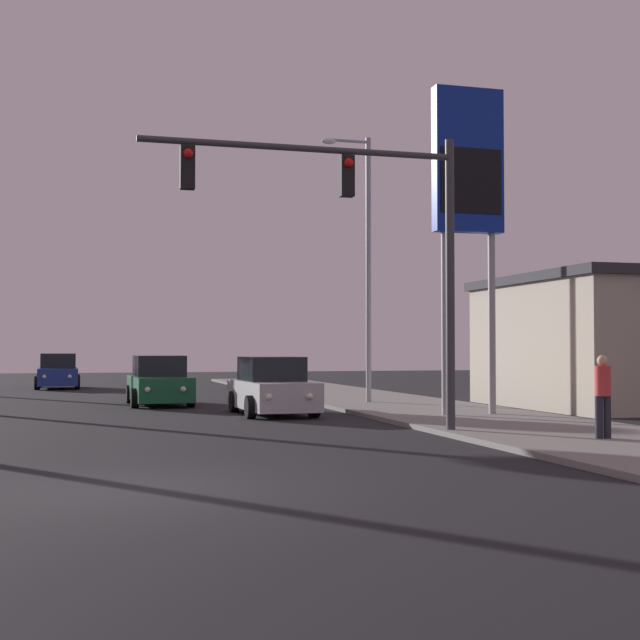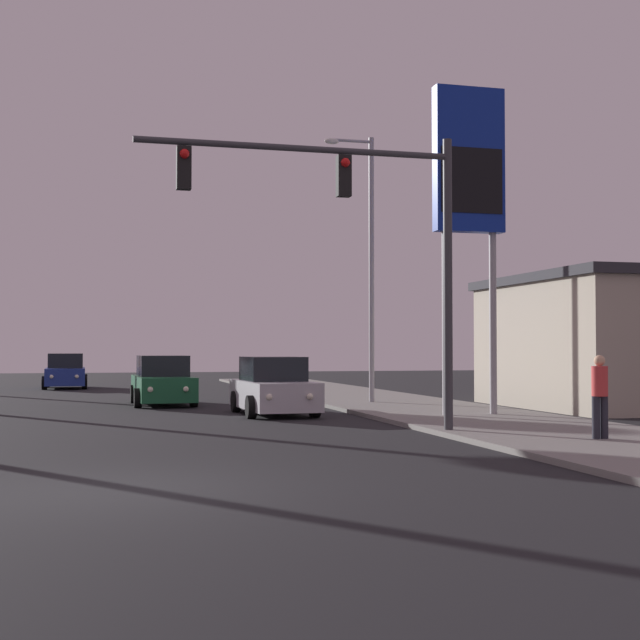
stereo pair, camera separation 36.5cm
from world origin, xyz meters
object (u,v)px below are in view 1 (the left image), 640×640
at_px(car_silver, 272,388).
at_px(pedestrian_on_sidewalk, 603,393).
at_px(traffic_light_mast, 366,221).
at_px(gas_station_sign, 468,178).
at_px(car_green, 159,383).
at_px(street_lamp, 365,254).
at_px(car_blue, 58,373).

relative_size(car_silver, pedestrian_on_sidewalk, 2.60).
bearing_deg(traffic_light_mast, pedestrian_on_sidewalk, -32.48).
height_order(car_silver, pedestrian_on_sidewalk, pedestrian_on_sidewalk).
distance_m(traffic_light_mast, gas_station_sign, 6.24).
height_order(car_green, car_silver, same).
relative_size(car_green, street_lamp, 0.48).
distance_m(traffic_light_mast, street_lamp, 10.82).
relative_size(car_blue, pedestrian_on_sidewalk, 2.59).
distance_m(car_silver, traffic_light_mast, 8.01).
relative_size(gas_station_sign, pedestrian_on_sidewalk, 5.39).
bearing_deg(car_silver, street_lamp, -142.05).
bearing_deg(street_lamp, car_silver, -139.76).
xyz_separation_m(car_green, car_silver, (2.77, -5.25, 0.00)).
height_order(car_green, traffic_light_mast, traffic_light_mast).
height_order(traffic_light_mast, pedestrian_on_sidewalk, traffic_light_mast).
xyz_separation_m(car_green, pedestrian_on_sidewalk, (7.47, -14.83, 0.27)).
height_order(traffic_light_mast, street_lamp, street_lamp).
height_order(street_lamp, pedestrian_on_sidewalk, street_lamp).
height_order(car_blue, pedestrian_on_sidewalk, pedestrian_on_sidewalk).
bearing_deg(gas_station_sign, car_silver, 149.54).
bearing_deg(gas_station_sign, car_green, 133.32).
relative_size(car_silver, traffic_light_mast, 0.62).
height_order(car_green, pedestrian_on_sidewalk, pedestrian_on_sidewalk).
relative_size(car_blue, street_lamp, 0.48).
height_order(traffic_light_mast, gas_station_sign, gas_station_sign).
bearing_deg(car_silver, car_green, -64.45).
bearing_deg(street_lamp, pedestrian_on_sidewalk, -86.59).
distance_m(car_blue, car_green, 14.42).
bearing_deg(gas_station_sign, car_blue, 116.89).
distance_m(car_silver, pedestrian_on_sidewalk, 10.68).
xyz_separation_m(car_blue, traffic_light_mast, (6.89, -26.18, 3.95)).
distance_m(car_blue, pedestrian_on_sidewalk, 30.85).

